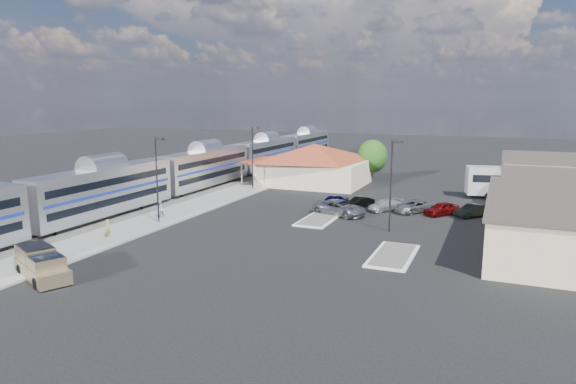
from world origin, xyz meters
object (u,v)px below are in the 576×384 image
at_px(station_depot, 314,164).
at_px(suv, 340,208).
at_px(pickup_truck, 42,265).
at_px(coach_bus, 519,181).

height_order(station_depot, suv, station_depot).
bearing_deg(station_depot, suv, -62.33).
xyz_separation_m(station_depot, suv, (9.96, -18.99, -2.28)).
xyz_separation_m(pickup_truck, coach_bus, (32.50, 46.30, 1.39)).
bearing_deg(suv, station_depot, 45.35).
distance_m(pickup_truck, suv, 31.37).
bearing_deg(station_depot, pickup_truck, -94.78).
height_order(station_depot, coach_bus, station_depot).
bearing_deg(coach_bus, station_depot, 76.50).
distance_m(station_depot, coach_bus, 28.58).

